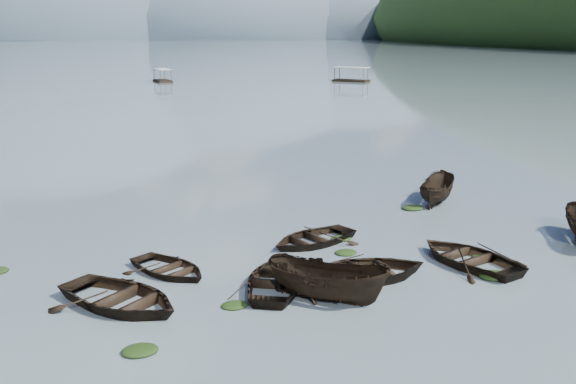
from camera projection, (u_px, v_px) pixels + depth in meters
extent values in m
plane|color=slate|center=(393.00, 344.00, 20.08)|extent=(2400.00, 2400.00, 0.00)
ellipsoid|color=#475666|center=(59.00, 38.00, 843.08)|extent=(520.00, 520.00, 340.00)
ellipsoid|color=#475666|center=(210.00, 38.00, 896.43)|extent=(520.00, 520.00, 260.00)
ellipsoid|color=#475666|center=(331.00, 37.00, 944.45)|extent=(520.00, 520.00, 220.00)
imported|color=black|center=(121.00, 306.00, 22.80)|extent=(6.11, 6.24, 1.06)
imported|color=black|center=(279.00, 286.00, 24.65)|extent=(5.08, 5.75, 0.99)
imported|color=black|center=(327.00, 300.00, 23.35)|extent=(4.69, 4.32, 1.80)
imported|color=black|center=(469.00, 264.00, 26.96)|extent=(4.82, 5.72, 1.01)
imported|color=black|center=(367.00, 279.00, 25.36)|extent=(5.00, 3.57, 1.03)
imported|color=black|center=(169.00, 273.00, 25.93)|extent=(4.48, 4.80, 0.81)
imported|color=black|center=(313.00, 243.00, 29.55)|extent=(5.25, 4.57, 0.91)
imported|color=black|center=(436.00, 202.00, 36.66)|extent=(4.08, 4.41, 1.69)
ellipsoid|color=black|center=(235.00, 306.00, 22.79)|extent=(0.98, 0.80, 0.21)
ellipsoid|color=black|center=(140.00, 352.00, 19.53)|extent=(1.14, 0.91, 0.25)
ellipsoid|color=black|center=(494.00, 277.00, 25.48)|extent=(1.31, 1.05, 0.28)
ellipsoid|color=black|center=(341.00, 240.00, 30.07)|extent=(0.96, 0.81, 0.21)
ellipsoid|color=black|center=(484.00, 258.00, 27.61)|extent=(1.11, 0.88, 0.23)
ellipsoid|color=black|center=(346.00, 254.00, 28.20)|extent=(1.00, 0.83, 0.21)
ellipsoid|color=black|center=(413.00, 209.00, 35.21)|extent=(1.24, 0.99, 0.27)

